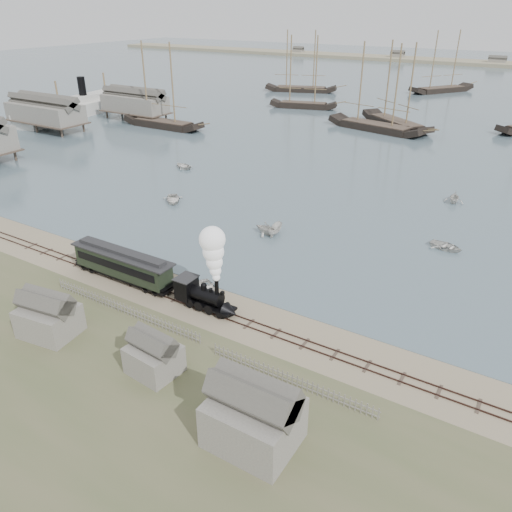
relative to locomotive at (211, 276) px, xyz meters
The scene contains 25 objects.
ground 4.56m from the locomotive, 106.91° to the left, with size 600.00×600.00×0.00m, color tan.
harbor_water 172.05m from the locomotive, 90.20° to the left, with size 600.00×336.00×0.06m, color #4C626D.
rail_track 4.06m from the locomotive, behind, with size 120.00×1.80×0.16m.
picket_fence_west 9.59m from the locomotive, 144.88° to the right, with size 19.00×0.10×1.20m, color slate, non-canonical shape.
picket_fence_east 13.72m from the locomotive, 24.82° to the right, with size 15.00×0.10×1.20m, color slate, non-canonical shape.
shed_left 15.81m from the locomotive, 133.96° to the right, with size 5.00×4.00×4.10m, color slate, non-canonical shape.
shed_mid 10.88m from the locomotive, 82.07° to the right, with size 4.00×3.50×3.60m, color slate, non-canonical shape.
shed_right 17.72m from the locomotive, 44.08° to the right, with size 6.00×5.00×5.10m, color slate, non-canonical shape.
western_wharf 87.37m from the locomotive, 151.27° to the left, with size 36.00×56.00×8.00m, color slate, non-canonical shape.
locomotive is the anchor object (origin of this frame).
passenger_coach 12.28m from the locomotive, behind, with size 13.39×2.58×3.25m.
beached_dinghy 5.52m from the locomotive, 134.20° to the left, with size 3.54×2.53×0.73m, color silver.
steamship 109.37m from the locomotive, 145.02° to the left, with size 44.95×7.49×9.83m, color silver, non-canonical shape.
rowboat_0 32.05m from the locomotive, 137.15° to the left, with size 4.42×3.16×0.92m, color silver.
rowboat_1 19.85m from the locomotive, 104.35° to the left, with size 3.34×2.88×1.76m, color silver.
rowboat_2 20.10m from the locomotive, 101.13° to the left, with size 3.40×1.28×1.31m, color silver.
rowboat_3 31.83m from the locomotive, 58.06° to the left, with size 4.06×2.90×0.84m, color silver.
rowboat_6 49.82m from the locomotive, 132.43° to the left, with size 4.04×2.89×0.84m, color silver.
rowboat_7 46.59m from the locomotive, 72.62° to the left, with size 3.41×2.94×1.80m, color silver.
schooner_0 85.28m from the locomotive, 134.36° to the left, with size 22.53×5.20×20.00m, color black, non-canonical shape.
schooner_1 110.16m from the locomotive, 112.09° to the left, with size 19.37×4.47×20.00m, color black, non-canonical shape.
schooner_2 92.84m from the locomotive, 96.54° to the left, with size 24.22×5.59×20.00m, color black, non-canonical shape.
schooner_6 140.60m from the locomotive, 113.47° to the left, with size 24.49×5.65×20.00m, color black, non-canonical shape.
schooner_7 154.40m from the locomotive, 95.19° to the left, with size 24.93×5.75×20.00m, color black, non-canonical shape.
schooner_10 86.61m from the locomotive, 98.87° to the left, with size 25.02×5.77×20.00m, color black, non-canonical shape.
Camera 1 is at (26.59, -35.69, 27.75)m, focal length 35.00 mm.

